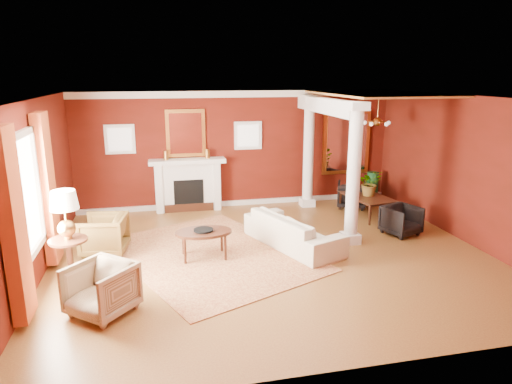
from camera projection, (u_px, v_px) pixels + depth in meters
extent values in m
plane|color=brown|center=(272.00, 255.00, 8.57)|extent=(8.00, 8.00, 0.00)
cube|color=#5B140C|center=(238.00, 149.00, 11.51)|extent=(8.00, 0.04, 2.90)
cube|color=#5B140C|center=(355.00, 252.00, 4.89)|extent=(8.00, 0.04, 2.90)
cube|color=#5B140C|center=(33.00, 192.00, 7.36)|extent=(0.04, 7.00, 2.90)
cube|color=#5B140C|center=(468.00, 170.00, 9.04)|extent=(0.04, 7.00, 2.90)
cube|color=white|center=(274.00, 98.00, 7.83)|extent=(8.00, 7.00, 0.04)
cube|color=white|center=(188.00, 186.00, 11.29)|extent=(1.60, 0.34, 1.20)
cube|color=black|center=(189.00, 194.00, 11.16)|extent=(0.72, 0.03, 0.70)
cube|color=black|center=(189.00, 208.00, 11.25)|extent=(1.20, 0.05, 0.20)
cube|color=white|center=(187.00, 161.00, 11.09)|extent=(1.85, 0.42, 0.10)
cube|color=white|center=(159.00, 188.00, 11.11)|extent=(0.16, 0.40, 1.20)
cube|color=white|center=(216.00, 185.00, 11.41)|extent=(0.16, 0.40, 1.20)
cube|color=gold|center=(186.00, 133.00, 11.08)|extent=(0.95, 0.06, 1.15)
cube|color=white|center=(186.00, 133.00, 11.05)|extent=(0.78, 0.02, 0.98)
cube|color=white|center=(120.00, 139.00, 10.79)|extent=(0.70, 0.06, 0.70)
cube|color=white|center=(120.00, 139.00, 10.76)|extent=(0.54, 0.02, 0.54)
cube|color=white|center=(248.00, 135.00, 11.44)|extent=(0.70, 0.06, 0.70)
cube|color=white|center=(248.00, 136.00, 11.41)|extent=(0.54, 0.02, 0.54)
cube|color=white|center=(24.00, 196.00, 6.77)|extent=(0.03, 1.30, 1.70)
cube|color=white|center=(13.00, 209.00, 6.12)|extent=(0.08, 0.10, 1.90)
cube|color=white|center=(38.00, 185.00, 7.44)|extent=(0.08, 0.10, 1.90)
cube|color=#A0421B|center=(14.00, 226.00, 5.89)|extent=(0.18, 0.55, 2.60)
cube|color=#A0421B|center=(47.00, 189.00, 7.78)|extent=(0.18, 0.55, 2.60)
cube|color=white|center=(350.00, 238.00, 9.18)|extent=(0.34, 0.34, 0.20)
cylinder|color=white|center=(354.00, 172.00, 8.84)|extent=(0.26, 0.26, 2.50)
cube|color=white|center=(357.00, 106.00, 8.52)|extent=(0.36, 0.36, 0.16)
cube|color=white|center=(307.00, 202.00, 11.73)|extent=(0.34, 0.34, 0.20)
cylinder|color=white|center=(309.00, 150.00, 11.39)|extent=(0.26, 0.26, 2.50)
cube|color=white|center=(310.00, 98.00, 11.07)|extent=(0.36, 0.36, 0.16)
cube|color=white|center=(326.00, 106.00, 10.06)|extent=(0.30, 3.20, 0.32)
cube|color=#D1863D|center=(378.00, 94.00, 10.09)|extent=(2.30, 3.40, 0.04)
cube|color=gold|center=(346.00, 142.00, 12.05)|extent=(1.30, 0.06, 1.70)
cube|color=white|center=(347.00, 142.00, 12.02)|extent=(1.10, 0.02, 1.50)
cylinder|color=#B58038|center=(378.00, 107.00, 10.22)|extent=(0.02, 0.02, 0.65)
sphere|color=#B58038|center=(377.00, 122.00, 10.31)|extent=(0.20, 0.20, 0.20)
sphere|color=beige|center=(389.00, 123.00, 10.37)|extent=(0.09, 0.09, 0.09)
sphere|color=beige|center=(375.00, 122.00, 10.58)|extent=(0.09, 0.09, 0.09)
sphere|color=beige|center=(365.00, 123.00, 10.42)|extent=(0.09, 0.09, 0.09)
sphere|color=beige|center=(371.00, 124.00, 10.11)|extent=(0.09, 0.09, 0.09)
sphere|color=beige|center=(386.00, 124.00, 10.08)|extent=(0.09, 0.09, 0.09)
cube|color=white|center=(238.00, 94.00, 11.12)|extent=(8.00, 0.08, 0.16)
cube|color=white|center=(239.00, 203.00, 11.82)|extent=(8.00, 0.08, 0.12)
cube|color=maroon|center=(210.00, 254.00, 8.58)|extent=(4.30, 4.81, 0.02)
imported|color=beige|center=(293.00, 225.00, 8.92)|extent=(1.42, 2.31, 0.87)
imported|color=black|center=(104.00, 233.00, 8.56)|extent=(0.86, 0.90, 0.82)
imported|color=tan|center=(101.00, 287.00, 6.39)|extent=(1.09, 1.08, 0.82)
cylinder|color=black|center=(204.00, 232.00, 8.33)|extent=(1.04, 1.04, 0.05)
cylinder|color=black|center=(185.00, 252.00, 8.11)|extent=(0.05, 0.05, 0.47)
cylinder|color=black|center=(225.00, 249.00, 8.26)|extent=(0.05, 0.05, 0.47)
cylinder|color=black|center=(183.00, 243.00, 8.54)|extent=(0.05, 0.05, 0.47)
cylinder|color=black|center=(222.00, 240.00, 8.69)|extent=(0.05, 0.05, 0.47)
imported|color=black|center=(204.00, 226.00, 8.28)|extent=(0.13, 0.09, 0.20)
cylinder|color=black|center=(72.00, 278.00, 7.56)|extent=(0.45, 0.45, 0.04)
cylinder|color=black|center=(70.00, 260.00, 7.48)|extent=(0.10, 0.10, 0.69)
cylinder|color=black|center=(68.00, 240.00, 7.39)|extent=(0.61, 0.61, 0.04)
sphere|color=#B58038|center=(67.00, 228.00, 7.34)|extent=(0.28, 0.28, 0.28)
cylinder|color=#B58038|center=(65.00, 216.00, 7.29)|extent=(0.03, 0.03, 0.30)
cone|color=beige|center=(64.00, 200.00, 7.22)|extent=(0.45, 0.45, 0.30)
imported|color=black|center=(367.00, 200.00, 10.86)|extent=(0.70, 1.48, 0.79)
imported|color=black|center=(401.00, 219.00, 9.60)|extent=(0.83, 0.81, 0.68)
imported|color=black|center=(352.00, 194.00, 11.56)|extent=(0.90, 0.88, 0.71)
sphere|color=#15431D|center=(372.00, 196.00, 12.09)|extent=(0.34, 0.34, 0.34)
cylinder|color=#15431D|center=(372.00, 187.00, 12.03)|extent=(0.30, 0.30, 0.81)
imported|color=#26591E|center=(370.00, 174.00, 10.69)|extent=(0.59, 0.65, 0.47)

